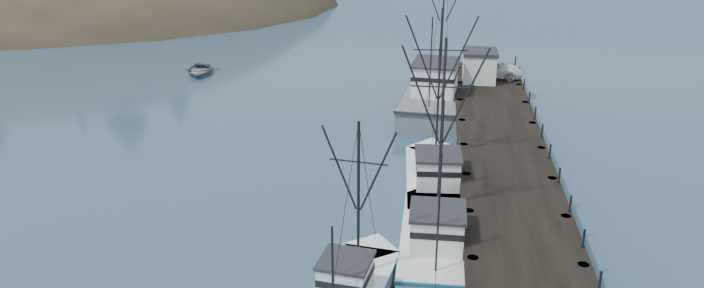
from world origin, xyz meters
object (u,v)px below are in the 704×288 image
(trawler_near, at_px, (436,237))
(trawler_far, at_px, (435,179))
(pier_shed, at_px, (479,66))
(pickup_truck, at_px, (494,69))
(motorboat, at_px, (200,74))
(work_vessel, at_px, (437,92))
(pier, at_px, (502,150))

(trawler_near, distance_m, trawler_far, 7.62)
(trawler_far, xyz_separation_m, pier_shed, (3.58, 19.05, 2.60))
(trawler_near, relative_size, trawler_far, 0.99)
(trawler_near, xyz_separation_m, pickup_truck, (4.90, 28.24, 1.93))
(pickup_truck, xyz_separation_m, motorboat, (-29.42, 4.57, -2.75))
(trawler_near, bearing_deg, work_vessel, 90.29)
(trawler_near, relative_size, motorboat, 2.32)
(trawler_near, distance_m, motorboat, 40.97)
(pier, distance_m, work_vessel, 15.09)
(work_vessel, xyz_separation_m, motorboat, (-24.39, 7.36, -1.23))
(work_vessel, relative_size, motorboat, 3.37)
(work_vessel, height_order, motorboat, work_vessel)
(trawler_far, height_order, work_vessel, work_vessel)
(trawler_far, relative_size, motorboat, 2.34)
(trawler_near, xyz_separation_m, trawler_far, (-0.12, 7.62, 0.00))
(pier, bearing_deg, trawler_near, -111.44)
(pier, distance_m, motorboat, 36.18)
(pickup_truck, bearing_deg, pier, -173.17)
(pier, height_order, pier_shed, pier_shed)
(work_vessel, xyz_separation_m, pier_shed, (3.59, 1.22, 2.19))
(work_vessel, relative_size, pickup_truck, 3.23)
(trawler_near, distance_m, pickup_truck, 28.72)
(pier, xyz_separation_m, trawler_far, (-4.46, -3.43, -0.87))
(pier_shed, height_order, motorboat, pier_shed)
(pier, xyz_separation_m, motorboat, (-28.86, 21.76, -1.69))
(work_vessel, distance_m, pickup_truck, 5.95)
(pickup_truck, height_order, motorboat, pickup_truck)
(trawler_near, height_order, pickup_truck, trawler_near)
(pier, height_order, motorboat, pier)
(work_vessel, distance_m, pier_shed, 4.38)
(motorboat, bearing_deg, trawler_near, -64.00)
(pier, bearing_deg, trawler_far, -142.43)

